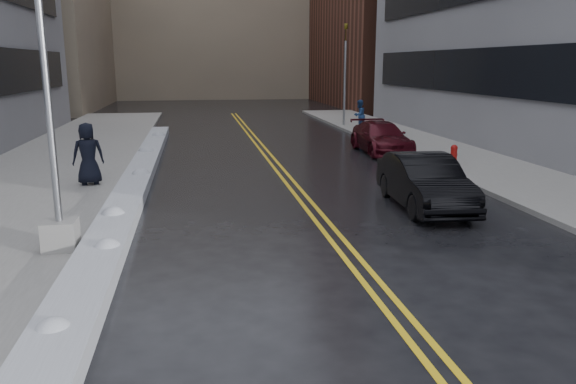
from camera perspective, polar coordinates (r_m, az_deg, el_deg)
name	(u,v)px	position (r m, az deg, el deg)	size (l,w,h in m)	color
ground	(231,283)	(10.24, -5.83, -9.15)	(160.00, 160.00, 0.00)	black
sidewalk_west	(39,179)	(20.51, -23.99, 1.24)	(5.50, 50.00, 0.15)	gray
sidewalk_east	(478,165)	(22.46, 18.72, 2.60)	(4.00, 50.00, 0.15)	gray
lane_line_left	(278,173)	(20.06, -0.99, 1.92)	(0.12, 50.00, 0.01)	gold
lane_line_right	(287,173)	(20.10, -0.14, 1.94)	(0.12, 50.00, 0.01)	gold
snow_ridge	(134,185)	(17.96, -15.35, 0.69)	(0.90, 30.00, 0.34)	#B9BBC2
building_west_far	(13,1)	(55.77, -26.17, 16.98)	(14.00, 22.00, 18.00)	gray
building_far	(212,1)	(69.89, -7.71, 18.70)	(36.00, 16.00, 22.00)	gray
lamppost	(51,132)	(11.88, -22.95, 5.62)	(0.65, 0.65, 7.62)	gray
fire_hydrant	(454,153)	(21.93, 16.50, 3.78)	(0.26, 0.26, 0.73)	maroon
traffic_signal	(345,71)	(34.68, 5.81, 12.15)	(0.16, 0.20, 6.00)	gray
pedestrian_c	(88,154)	(18.42, -19.65, 3.68)	(0.94, 0.61, 1.93)	black
pedestrian_east	(359,115)	(32.06, 7.25, 7.76)	(0.83, 0.64, 1.70)	navy
car_black	(425,182)	(15.57, 13.72, 1.01)	(1.52, 4.37, 1.44)	black
car_maroon	(381,138)	(25.00, 9.44, 5.48)	(1.87, 4.61, 1.34)	#410A13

